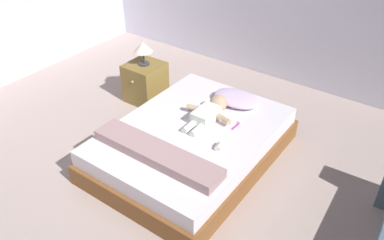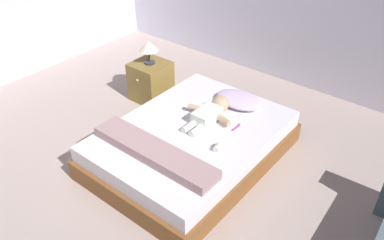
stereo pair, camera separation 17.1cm
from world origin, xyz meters
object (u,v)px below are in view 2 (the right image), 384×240
(lamp, at_px, (149,47))
(pillow, at_px, (239,100))
(baby, at_px, (211,112))
(toothbrush, at_px, (237,127))
(baby_bottle, at_px, (217,147))
(nightstand, at_px, (151,81))
(bed, at_px, (192,144))

(lamp, bearing_deg, pillow, 2.65)
(baby, xyz_separation_m, toothbrush, (0.29, 0.03, -0.06))
(lamp, height_order, baby_bottle, lamp)
(nightstand, distance_m, lamp, 0.45)
(bed, height_order, pillow, pillow)
(toothbrush, xyz_separation_m, lamp, (-1.45, 0.31, 0.32))
(bed, height_order, nightstand, nightstand)
(lamp, bearing_deg, toothbrush, -12.04)
(baby, bearing_deg, bed, -97.11)
(toothbrush, relative_size, nightstand, 0.30)
(nightstand, bearing_deg, toothbrush, -12.04)
(nightstand, bearing_deg, lamp, 90.00)
(nightstand, height_order, baby_bottle, nightstand)
(baby, relative_size, baby_bottle, 6.15)
(toothbrush, xyz_separation_m, nightstand, (-1.45, 0.31, -0.13))
(lamp, bearing_deg, bed, -27.90)
(lamp, distance_m, baby_bottle, 1.68)
(bed, bearing_deg, baby_bottle, -16.04)
(pillow, height_order, nightstand, nightstand)
(toothbrush, xyz_separation_m, baby_bottle, (0.05, -0.39, 0.02))
(nightstand, relative_size, baby_bottle, 4.85)
(pillow, xyz_separation_m, toothbrush, (0.22, -0.37, -0.05))
(toothbrush, relative_size, baby_bottle, 1.44)
(bed, height_order, lamp, lamp)
(pillow, height_order, lamp, lamp)
(baby, relative_size, nightstand, 1.27)
(toothbrush, height_order, lamp, lamp)
(bed, distance_m, pillow, 0.70)
(pillow, relative_size, lamp, 1.80)
(pillow, xyz_separation_m, lamp, (-1.23, -0.06, 0.27))
(bed, distance_m, nightstand, 1.27)
(bed, relative_size, baby_bottle, 19.19)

